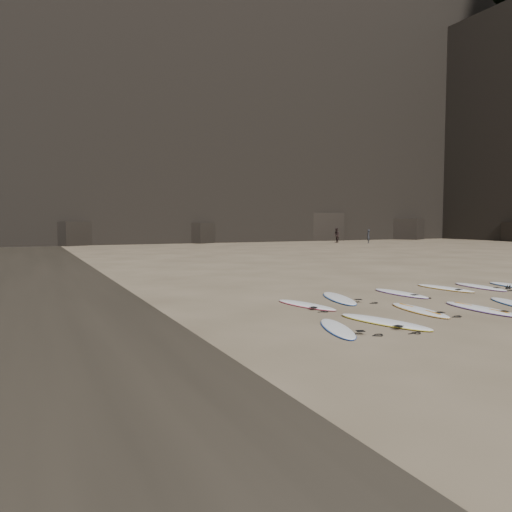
{
  "coord_description": "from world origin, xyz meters",
  "views": [
    {
      "loc": [
        -10.42,
        -10.26,
        2.51
      ],
      "look_at": [
        -4.27,
        2.88,
        1.5
      ],
      "focal_mm": 35.0,
      "sensor_mm": 36.0,
      "label": 1
    }
  ],
  "objects": [
    {
      "name": "ground",
      "position": [
        0.0,
        0.0,
        0.0
      ],
      "size": [
        240.0,
        240.0,
        0.0
      ],
      "primitive_type": "plane",
      "color": "#897559",
      "rests_on": "ground"
    },
    {
      "name": "headland",
      "position": [
        23.84,
        48.78,
        21.02
      ],
      "size": [
        170.0,
        101.0,
        63.47
      ],
      "color": "black",
      "rests_on": "ground"
    },
    {
      "name": "surfboard_0",
      "position": [
        -3.87,
        -0.73,
        0.04
      ],
      "size": [
        1.24,
        2.31,
        0.08
      ],
      "primitive_type": "ellipsoid",
      "rotation": [
        0.0,
        0.0,
        -0.33
      ],
      "color": "white",
      "rests_on": "ground"
    },
    {
      "name": "surfboard_1",
      "position": [
        -2.4,
        -0.6,
        0.05
      ],
      "size": [
        1.3,
        2.74,
        0.1
      ],
      "primitive_type": "ellipsoid",
      "rotation": [
        0.0,
        0.0,
        0.26
      ],
      "color": "white",
      "rests_on": "ground"
    },
    {
      "name": "surfboard_2",
      "position": [
        -0.45,
        0.27,
        0.04
      ],
      "size": [
        0.9,
        2.52,
        0.09
      ],
      "primitive_type": "ellipsoid",
      "rotation": [
        0.0,
        0.0,
        -0.13
      ],
      "color": "white",
      "rests_on": "ground"
    },
    {
      "name": "surfboard_3",
      "position": [
        1.27,
        -0.3,
        0.05
      ],
      "size": [
        0.77,
        2.63,
        0.09
      ],
      "primitive_type": "ellipsoid",
      "rotation": [
        0.0,
        0.0,
        -0.06
      ],
      "color": "white",
      "rests_on": "ground"
    },
    {
      "name": "surfboard_5",
      "position": [
        -2.86,
        2.38,
        0.04
      ],
      "size": [
        1.09,
        2.44,
        0.09
      ],
      "primitive_type": "ellipsoid",
      "rotation": [
        0.0,
        0.0,
        0.22
      ],
      "color": "white",
      "rests_on": "ground"
    },
    {
      "name": "surfboard_6",
      "position": [
        -1.26,
        3.0,
        0.05
      ],
      "size": [
        1.4,
        2.79,
        0.1
      ],
      "primitive_type": "ellipsoid",
      "rotation": [
        0.0,
        0.0,
        -0.29
      ],
      "color": "white",
      "rests_on": "ground"
    },
    {
      "name": "surfboard_7",
      "position": [
        1.31,
        3.05,
        0.05
      ],
      "size": [
        0.68,
        2.53,
        0.09
      ],
      "primitive_type": "ellipsoid",
      "rotation": [
        0.0,
        0.0,
        0.03
      ],
      "color": "white",
      "rests_on": "ground"
    },
    {
      "name": "surfboard_8",
      "position": [
        3.7,
        3.37,
        0.05
      ],
      "size": [
        0.81,
        2.55,
        0.09
      ],
      "primitive_type": "ellipsoid",
      "rotation": [
        0.0,
        0.0,
        0.09
      ],
      "color": "white",
      "rests_on": "ground"
    },
    {
      "name": "surfboard_9",
      "position": [
        5.2,
        3.11,
        0.04
      ],
      "size": [
        0.82,
        2.54,
        0.09
      ],
      "primitive_type": "ellipsoid",
      "rotation": [
        0.0,
        0.0,
        -0.09
      ],
      "color": "white",
      "rests_on": "ground"
    },
    {
      "name": "person_a",
      "position": [
        25.38,
        35.88,
        0.78
      ],
      "size": [
        0.65,
        0.68,
        1.56
      ],
      "primitive_type": "imported",
      "rotation": [
        0.0,
        0.0,
        4.02
      ],
      "color": "black",
      "rests_on": "ground"
    },
    {
      "name": "person_b",
      "position": [
        22.95,
        38.69,
        0.86
      ],
      "size": [
        0.78,
        0.93,
        1.71
      ],
      "primitive_type": "imported",
      "rotation": [
        0.0,
        0.0,
        4.54
      ],
      "color": "black",
      "rests_on": "ground"
    }
  ]
}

